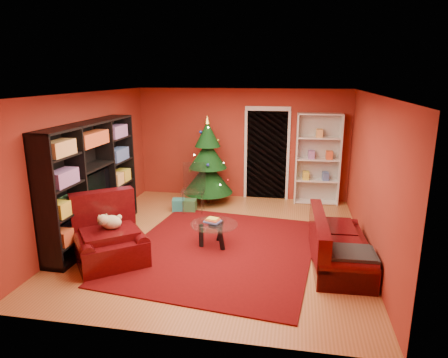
% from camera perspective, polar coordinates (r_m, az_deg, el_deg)
% --- Properties ---
extents(floor, '(5.00, 5.50, 0.05)m').
position_cam_1_polar(floor, '(7.30, -0.57, -8.99)').
color(floor, '#A26132').
rests_on(floor, ground).
extents(ceiling, '(5.00, 5.50, 0.05)m').
position_cam_1_polar(ceiling, '(6.69, -0.63, 12.29)').
color(ceiling, silver).
rests_on(ceiling, wall_back).
extents(wall_back, '(5.00, 0.05, 2.60)m').
position_cam_1_polar(wall_back, '(9.56, 2.57, 5.02)').
color(wall_back, maroon).
rests_on(wall_back, ground).
extents(wall_left, '(0.05, 5.50, 2.60)m').
position_cam_1_polar(wall_left, '(7.75, -19.28, 1.90)').
color(wall_left, maroon).
rests_on(wall_left, ground).
extents(wall_right, '(0.05, 5.50, 2.60)m').
position_cam_1_polar(wall_right, '(6.87, 20.56, 0.22)').
color(wall_right, maroon).
rests_on(wall_right, ground).
extents(doorway, '(1.06, 0.60, 2.16)m').
position_cam_1_polar(doorway, '(9.50, 6.11, 3.35)').
color(doorway, black).
rests_on(doorway, floor).
extents(rug, '(3.43, 3.88, 0.02)m').
position_cam_1_polar(rug, '(6.92, -0.61, -10.04)').
color(rug, '#58090A').
rests_on(rug, floor).
extents(media_unit, '(0.47, 2.76, 2.11)m').
position_cam_1_polar(media_unit, '(7.48, -18.34, -0.39)').
color(media_unit, black).
rests_on(media_unit, floor).
extents(christmas_tree, '(1.46, 1.46, 2.04)m').
position_cam_1_polar(christmas_tree, '(9.13, -2.33, 2.57)').
color(christmas_tree, black).
rests_on(christmas_tree, floor).
extents(gift_box_teal, '(0.32, 0.32, 0.27)m').
position_cam_1_polar(gift_box_teal, '(8.83, -6.50, -3.70)').
color(gift_box_teal, teal).
rests_on(gift_box_teal, floor).
extents(gift_box_green, '(0.28, 0.28, 0.26)m').
position_cam_1_polar(gift_box_green, '(8.77, -4.86, -3.78)').
color(gift_box_green, '#2E6A39').
rests_on(gift_box_green, floor).
extents(white_bookshelf, '(1.00, 0.40, 2.13)m').
position_cam_1_polar(white_bookshelf, '(9.33, 13.24, 2.75)').
color(white_bookshelf, white).
rests_on(white_bookshelf, floor).
extents(armchair, '(1.57, 1.57, 0.87)m').
position_cam_1_polar(armchair, '(6.60, -16.03, -7.89)').
color(armchair, '#3B0709').
rests_on(armchair, rug).
extents(dog, '(0.50, 0.48, 0.28)m').
position_cam_1_polar(dog, '(6.57, -15.83, -5.95)').
color(dog, beige).
rests_on(dog, armchair).
extents(sofa, '(0.89, 1.87, 0.79)m').
position_cam_1_polar(sofa, '(6.55, 16.27, -8.45)').
color(sofa, '#3B0709').
rests_on(sofa, rug).
extents(coffee_table, '(1.02, 1.02, 0.51)m').
position_cam_1_polar(coffee_table, '(6.98, -1.41, -7.96)').
color(coffee_table, gray).
rests_on(coffee_table, rug).
extents(acrylic_chair, '(0.55, 0.59, 0.96)m').
position_cam_1_polar(acrylic_chair, '(8.62, -4.40, -1.70)').
color(acrylic_chair, '#66605B').
rests_on(acrylic_chair, rug).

